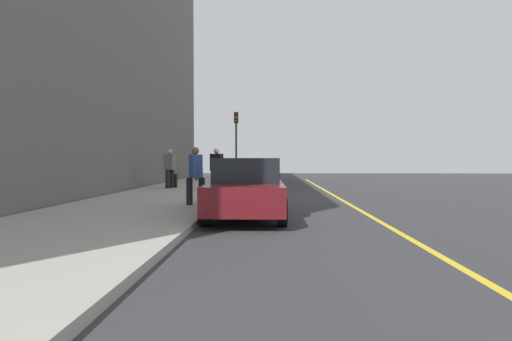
{
  "coord_description": "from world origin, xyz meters",
  "views": [
    {
      "loc": [
        16.47,
        0.63,
        1.47
      ],
      "look_at": [
        0.77,
        0.02,
        1.05
      ],
      "focal_mm": 28.33,
      "sensor_mm": 36.0,
      "label": 1
    }
  ],
  "objects_px": {
    "rolling_suitcase": "(174,181)",
    "pedestrian_grey_coat": "(170,167)",
    "parked_car_black": "(263,170)",
    "pedestrian_blue_coat": "(196,174)",
    "parked_car_silver": "(256,177)",
    "traffic_light_pole": "(236,134)",
    "parked_car_navy": "(263,172)",
    "pedestrian_navy_coat": "(199,166)",
    "parked_car_maroon": "(247,188)",
    "pedestrian_black_coat": "(217,168)"
  },
  "relations": [
    {
      "from": "pedestrian_blue_coat",
      "to": "rolling_suitcase",
      "type": "distance_m",
      "value": 7.73
    },
    {
      "from": "pedestrian_navy_coat",
      "to": "pedestrian_black_coat",
      "type": "bearing_deg",
      "value": 14.79
    },
    {
      "from": "rolling_suitcase",
      "to": "pedestrian_blue_coat",
      "type": "bearing_deg",
      "value": 18.27
    },
    {
      "from": "parked_car_black",
      "to": "parked_car_silver",
      "type": "bearing_deg",
      "value": -0.22
    },
    {
      "from": "parked_car_navy",
      "to": "parked_car_silver",
      "type": "height_order",
      "value": "same"
    },
    {
      "from": "parked_car_black",
      "to": "parked_car_maroon",
      "type": "bearing_deg",
      "value": -0.12
    },
    {
      "from": "parked_car_navy",
      "to": "parked_car_maroon",
      "type": "bearing_deg",
      "value": -0.8
    },
    {
      "from": "parked_car_black",
      "to": "pedestrian_navy_coat",
      "type": "bearing_deg",
      "value": -59.94
    },
    {
      "from": "parked_car_navy",
      "to": "pedestrian_grey_coat",
      "type": "height_order",
      "value": "pedestrian_grey_coat"
    },
    {
      "from": "traffic_light_pole",
      "to": "rolling_suitcase",
      "type": "bearing_deg",
      "value": -18.34
    },
    {
      "from": "parked_car_black",
      "to": "pedestrian_blue_coat",
      "type": "bearing_deg",
      "value": -5.56
    },
    {
      "from": "pedestrian_blue_coat",
      "to": "parked_car_silver",
      "type": "bearing_deg",
      "value": 161.02
    },
    {
      "from": "rolling_suitcase",
      "to": "parked_car_silver",
      "type": "bearing_deg",
      "value": 56.31
    },
    {
      "from": "parked_car_silver",
      "to": "rolling_suitcase",
      "type": "height_order",
      "value": "parked_car_silver"
    },
    {
      "from": "parked_car_black",
      "to": "traffic_light_pole",
      "type": "height_order",
      "value": "traffic_light_pole"
    },
    {
      "from": "pedestrian_navy_coat",
      "to": "rolling_suitcase",
      "type": "bearing_deg",
      "value": 0.93
    },
    {
      "from": "parked_car_navy",
      "to": "pedestrian_navy_coat",
      "type": "height_order",
      "value": "pedestrian_navy_coat"
    },
    {
      "from": "traffic_light_pole",
      "to": "parked_car_navy",
      "type": "bearing_deg",
      "value": 28.3
    },
    {
      "from": "pedestrian_navy_coat",
      "to": "pedestrian_black_coat",
      "type": "xyz_separation_m",
      "value": [
        9.22,
        2.44,
        0.08
      ]
    },
    {
      "from": "pedestrian_blue_coat",
      "to": "parked_car_navy",
      "type": "bearing_deg",
      "value": 170.78
    },
    {
      "from": "pedestrian_navy_coat",
      "to": "traffic_light_pole",
      "type": "distance_m",
      "value": 3.23
    },
    {
      "from": "pedestrian_black_coat",
      "to": "rolling_suitcase",
      "type": "xyz_separation_m",
      "value": [
        -2.06,
        -2.32,
        -0.65
      ]
    },
    {
      "from": "pedestrian_grey_coat",
      "to": "pedestrian_blue_coat",
      "type": "height_order",
      "value": "pedestrian_grey_coat"
    },
    {
      "from": "parked_car_black",
      "to": "pedestrian_black_coat",
      "type": "distance_m",
      "value": 11.78
    },
    {
      "from": "parked_car_silver",
      "to": "pedestrian_grey_coat",
      "type": "relative_size",
      "value": 2.56
    },
    {
      "from": "pedestrian_navy_coat",
      "to": "rolling_suitcase",
      "type": "height_order",
      "value": "pedestrian_navy_coat"
    },
    {
      "from": "parked_car_silver",
      "to": "parked_car_black",
      "type": "bearing_deg",
      "value": 179.78
    },
    {
      "from": "parked_car_silver",
      "to": "parked_car_maroon",
      "type": "xyz_separation_m",
      "value": [
        6.18,
        0.01,
        -0.0
      ]
    },
    {
      "from": "parked_car_silver",
      "to": "pedestrian_navy_coat",
      "type": "xyz_separation_m",
      "value": [
        -9.84,
        -4.13,
        0.28
      ]
    },
    {
      "from": "parked_car_silver",
      "to": "pedestrian_navy_coat",
      "type": "distance_m",
      "value": 10.67
    },
    {
      "from": "parked_car_black",
      "to": "pedestrian_grey_coat",
      "type": "bearing_deg",
      "value": -22.79
    },
    {
      "from": "parked_car_navy",
      "to": "traffic_light_pole",
      "type": "bearing_deg",
      "value": -151.7
    },
    {
      "from": "traffic_light_pole",
      "to": "pedestrian_blue_coat",
      "type": "bearing_deg",
      "value": 0.26
    },
    {
      "from": "parked_car_maroon",
      "to": "pedestrian_black_coat",
      "type": "relative_size",
      "value": 2.35
    },
    {
      "from": "parked_car_silver",
      "to": "parked_car_maroon",
      "type": "distance_m",
      "value": 6.18
    },
    {
      "from": "pedestrian_navy_coat",
      "to": "rolling_suitcase",
      "type": "relative_size",
      "value": 1.68
    },
    {
      "from": "parked_car_black",
      "to": "parked_car_silver",
      "type": "distance_m",
      "value": 12.25
    },
    {
      "from": "traffic_light_pole",
      "to": "pedestrian_navy_coat",
      "type": "bearing_deg",
      "value": -91.58
    },
    {
      "from": "parked_car_black",
      "to": "parked_car_navy",
      "type": "height_order",
      "value": "same"
    },
    {
      "from": "pedestrian_black_coat",
      "to": "pedestrian_blue_coat",
      "type": "xyz_separation_m",
      "value": [
        5.26,
        0.1,
        -0.06
      ]
    },
    {
      "from": "parked_car_black",
      "to": "rolling_suitcase",
      "type": "relative_size",
      "value": 4.49
    },
    {
      "from": "parked_car_maroon",
      "to": "pedestrian_blue_coat",
      "type": "bearing_deg",
      "value": -133.77
    },
    {
      "from": "parked_car_black",
      "to": "traffic_light_pole",
      "type": "relative_size",
      "value": 1.01
    },
    {
      "from": "parked_car_black",
      "to": "pedestrian_blue_coat",
      "type": "distance_m",
      "value": 16.98
    },
    {
      "from": "parked_car_maroon",
      "to": "rolling_suitcase",
      "type": "bearing_deg",
      "value": -155.58
    },
    {
      "from": "parked_car_navy",
      "to": "parked_car_silver",
      "type": "relative_size",
      "value": 1.03
    },
    {
      "from": "parked_car_black",
      "to": "parked_car_navy",
      "type": "distance_m",
      "value": 5.92
    },
    {
      "from": "parked_car_silver",
      "to": "rolling_suitcase",
      "type": "xyz_separation_m",
      "value": [
        -2.68,
        -4.01,
        -0.29
      ]
    },
    {
      "from": "parked_car_black",
      "to": "pedestrian_navy_coat",
      "type": "distance_m",
      "value": 4.83
    },
    {
      "from": "rolling_suitcase",
      "to": "pedestrian_grey_coat",
      "type": "bearing_deg",
      "value": -18.05
    }
  ]
}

